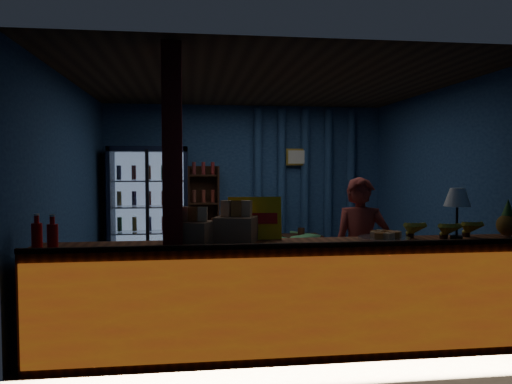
# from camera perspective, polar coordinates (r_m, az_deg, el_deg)

# --- Properties ---
(ground) EXTENTS (4.60, 4.60, 0.00)m
(ground) POSITION_cam_1_polar(r_m,az_deg,el_deg) (6.31, 1.02, -11.71)
(ground) COLOR #515154
(ground) RESTS_ON ground
(room_walls) EXTENTS (4.60, 4.60, 4.60)m
(room_walls) POSITION_cam_1_polar(r_m,az_deg,el_deg) (6.11, 1.03, 2.68)
(room_walls) COLOR navy
(room_walls) RESTS_ON ground
(counter) EXTENTS (4.40, 0.57, 0.99)m
(counter) POSITION_cam_1_polar(r_m,az_deg,el_deg) (4.38, 4.79, -11.93)
(counter) COLOR brown
(counter) RESTS_ON ground
(support_post) EXTENTS (0.16, 0.16, 2.60)m
(support_post) POSITION_cam_1_polar(r_m,az_deg,el_deg) (4.15, -9.49, -1.22)
(support_post) COLOR maroon
(support_post) RESTS_ON ground
(beverage_cooler) EXTENTS (1.20, 0.62, 1.90)m
(beverage_cooler) POSITION_cam_1_polar(r_m,az_deg,el_deg) (8.01, -12.08, -1.86)
(beverage_cooler) COLOR black
(beverage_cooler) RESTS_ON ground
(bottle_shelf) EXTENTS (0.50, 0.28, 1.60)m
(bottle_shelf) POSITION_cam_1_polar(r_m,az_deg,el_deg) (8.14, -6.01, -2.71)
(bottle_shelf) COLOR #331810
(bottle_shelf) RESTS_ON ground
(curtain_folds) EXTENTS (1.74, 0.14, 2.50)m
(curtain_folds) POSITION_cam_1_polar(r_m,az_deg,el_deg) (8.40, 5.62, 0.92)
(curtain_folds) COLOR navy
(curtain_folds) RESTS_ON room_walls
(framed_picture) EXTENTS (0.36, 0.04, 0.28)m
(framed_picture) POSITION_cam_1_polar(r_m,az_deg,el_deg) (8.32, 4.70, 4.00)
(framed_picture) COLOR gold
(framed_picture) RESTS_ON room_walls
(shopkeeper) EXTENTS (0.63, 0.50, 1.49)m
(shopkeeper) POSITION_cam_1_polar(r_m,az_deg,el_deg) (5.07, 11.87, -6.79)
(shopkeeper) COLOR maroon
(shopkeeper) RESTS_ON ground
(green_chair) EXTENTS (0.88, 0.88, 0.59)m
(green_chair) POSITION_cam_1_polar(r_m,az_deg,el_deg) (7.63, 4.05, -6.89)
(green_chair) COLOR #5DBB6A
(green_chair) RESTS_ON ground
(side_table) EXTENTS (0.63, 0.48, 0.65)m
(side_table) POSITION_cam_1_polar(r_m,az_deg,el_deg) (7.76, 5.17, -6.87)
(side_table) COLOR #331810
(side_table) RESTS_ON ground
(yellow_sign) EXTENTS (0.48, 0.12, 0.38)m
(yellow_sign) POSITION_cam_1_polar(r_m,az_deg,el_deg) (4.42, -0.15, -3.02)
(yellow_sign) COLOR yellow
(yellow_sign) RESTS_ON counter
(soda_bottles) EXTENTS (0.23, 0.16, 0.27)m
(soda_bottles) POSITION_cam_1_polar(r_m,az_deg,el_deg) (4.29, -23.00, -4.50)
(soda_bottles) COLOR red
(soda_bottles) RESTS_ON counter
(snack_box_left) EXTENTS (0.41, 0.37, 0.35)m
(snack_box_left) POSITION_cam_1_polar(r_m,az_deg,el_deg) (4.30, -2.32, -4.04)
(snack_box_left) COLOR #996E4A
(snack_box_left) RESTS_ON counter
(snack_box_centre) EXTENTS (0.37, 0.34, 0.31)m
(snack_box_centre) POSITION_cam_1_polar(r_m,az_deg,el_deg) (4.21, -7.12, -4.43)
(snack_box_centre) COLOR #996E4A
(snack_box_centre) RESTS_ON counter
(pastry_tray) EXTENTS (0.46, 0.46, 0.07)m
(pastry_tray) POSITION_cam_1_polar(r_m,az_deg,el_deg) (4.57, 14.44, -4.99)
(pastry_tray) COLOR silver
(pastry_tray) RESTS_ON counter
(banana_bunches) EXTENTS (0.79, 0.30, 0.17)m
(banana_bunches) POSITION_cam_1_polar(r_m,az_deg,el_deg) (4.80, 20.52, -3.98)
(banana_bunches) COLOR gold
(banana_bunches) RESTS_ON counter
(table_lamp) EXTENTS (0.23, 0.23, 0.46)m
(table_lamp) POSITION_cam_1_polar(r_m,az_deg,el_deg) (4.75, 22.02, -0.78)
(table_lamp) COLOR black
(table_lamp) RESTS_ON counter
(pineapple) EXTENTS (0.20, 0.20, 0.34)m
(pineapple) POSITION_cam_1_polar(r_m,az_deg,el_deg) (5.13, 26.82, -3.03)
(pineapple) COLOR brown
(pineapple) RESTS_ON counter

